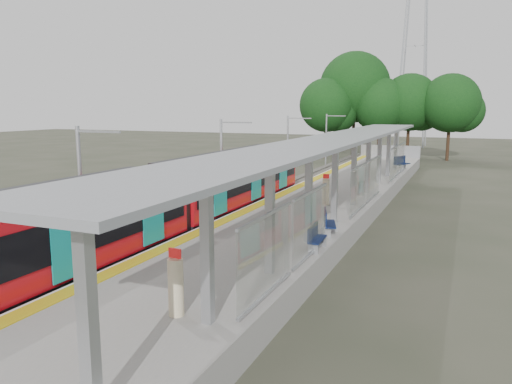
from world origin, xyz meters
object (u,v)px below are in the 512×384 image
Objects in this scene: bench_far at (401,163)px; litter_bin at (361,188)px; train at (163,202)px; info_pillar_near at (176,287)px; bench_near at (315,237)px; info_pillar_far at (326,192)px; bench_mid at (328,222)px.

bench_far is 13.00m from litter_bin.
train is 9.62m from info_pillar_near.
info_pillar_far is at bearing 100.45° from bench_near.
bench_far reaches higher than bench_mid.
bench_near is 8.58m from info_pillar_far.
bench_mid is 0.92× the size of info_pillar_far.
litter_bin is (-0.60, 9.62, -0.12)m from bench_mid.
info_pillar_near reaches higher than bench_near.
bench_near is at bearing -89.88° from info_pillar_far.
train reaches higher than info_pillar_far.
bench_mid is at bearing 91.99° from bench_near.
bench_far is at bearing 90.37° from info_pillar_near.
train is 7.19m from bench_near.
info_pillar_far reaches higher than litter_bin.
bench_mid is 1.90× the size of litter_bin.
bench_mid is at bearing 84.58° from info_pillar_near.
info_pillar_near is at bearing -54.69° from train.
bench_near is 7.06m from info_pillar_near.
train is at bearing -82.81° from bench_far.
info_pillar_far is at bearing -72.72° from bench_far.
info_pillar_near is 2.16× the size of litter_bin.
bench_mid is (-0.18, 2.39, 0.04)m from bench_near.
bench_near is 0.90× the size of bench_mid.
bench_far is at bearing 73.81° from train.
info_pillar_far is at bearing 54.92° from train.
bench_mid is 0.86× the size of bench_far.
litter_bin is (6.32, 11.04, -0.65)m from train.
train is at bearing 128.22° from info_pillar_near.
info_pillar_near reaches higher than litter_bin.
train reaches higher than bench_far.
info_pillar_near is at bearing -104.96° from bench_near.
bench_near is 0.83× the size of info_pillar_far.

